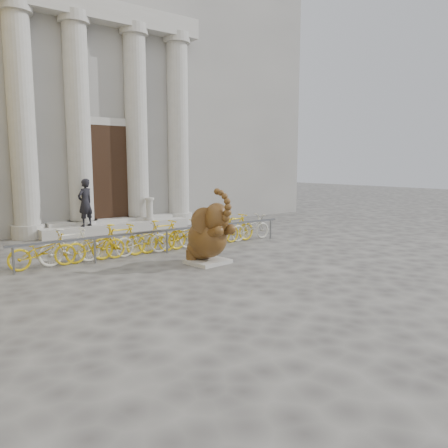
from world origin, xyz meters
TOP-DOWN VIEW (x-y plane):
  - ground at (0.00, 0.00)m, footprint 80.00×80.00m
  - classical_building at (0.00, 14.93)m, footprint 22.00×10.70m
  - entrance_steps at (0.00, 9.40)m, footprint 6.00×1.20m
  - elephant_statue at (-0.32, 2.48)m, footprint 1.36×1.57m
  - bike_rack at (-0.53, 4.64)m, footprint 8.96×0.53m
  - pedestrian at (-1.33, 9.05)m, footprint 0.77×0.66m
  - balustrade_post at (1.36, 9.10)m, footprint 0.39×0.39m

SIDE VIEW (x-z plane):
  - ground at x=0.00m, z-range 0.00..0.00m
  - entrance_steps at x=0.00m, z-range 0.00..0.36m
  - bike_rack at x=-0.53m, z-range 0.00..1.00m
  - elephant_statue at x=-0.32m, z-range -0.28..1.77m
  - balustrade_post at x=1.36m, z-range 0.32..1.27m
  - pedestrian at x=-1.33m, z-range 0.36..2.14m
  - classical_building at x=0.00m, z-range -0.02..11.98m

